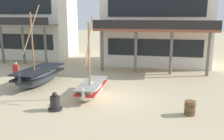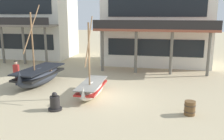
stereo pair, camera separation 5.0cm
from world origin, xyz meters
name	(u,v)px [view 2 (the right image)]	position (x,y,z in m)	size (l,w,h in m)	color
ground_plane	(109,97)	(0.00, 0.00, 0.00)	(120.00, 120.00, 0.00)	tan
fishing_boat_near_left	(92,88)	(-1.02, -0.03, 0.47)	(1.24, 3.60, 4.66)	silver
fishing_boat_centre_large	(39,76)	(-5.24, 1.55, 0.64)	(1.98, 4.55, 5.39)	#2D333D
fisherman_by_hull	(16,73)	(-6.72, 1.14, 0.83)	(0.38, 0.26, 1.68)	#33333D
capstan_winch	(55,103)	(-2.22, -2.55, 0.37)	(0.71, 0.71, 0.94)	black
wooden_barrel	(190,108)	(4.43, -1.81, 0.35)	(0.56, 0.56, 0.70)	brown
harbor_building_main	(157,9)	(2.26, 11.00, 5.27)	(10.32, 7.64, 10.55)	silver
harbor_building_annex	(36,23)	(-11.31, 12.48, 3.74)	(8.38, 7.99, 7.47)	silver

